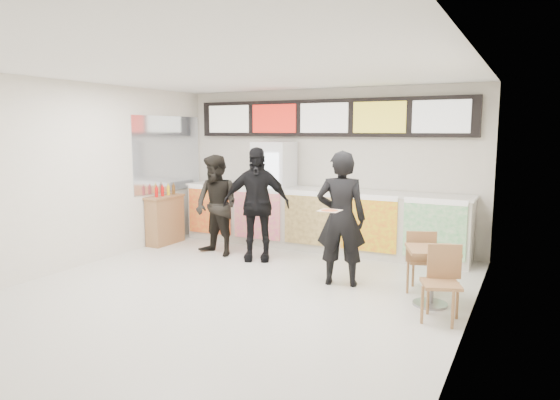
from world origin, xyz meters
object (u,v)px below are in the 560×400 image
Objects in this scene: customer_left at (217,206)px; condiment_ledge at (165,219)px; customer_mid at (256,204)px; cafe_table at (432,266)px; drinks_fridge at (274,193)px; customer_main at (341,219)px; service_counter at (317,219)px.

condiment_ledge is (-1.42, 0.28, -0.41)m from customer_left.
cafe_table is (3.12, -0.95, -0.46)m from customer_mid.
customer_main is at bearing -42.17° from drinks_fridge.
condiment_ledge is at bearing -26.98° from customer_main.
service_counter is 2.86× the size of customer_main.
customer_mid is at bearing -34.55° from customer_main.
condiment_ledge is at bearing 145.75° from cafe_table.
condiment_ledge reaches higher than cafe_table.
service_counter is 3.10× the size of customer_left.
customer_left is at bearing -27.77° from customer_main.
customer_main is 1.25× the size of cafe_table.
customer_mid is 3.29m from cafe_table.
service_counter is 2.86× the size of customer_mid.
customer_mid reaches higher than customer_main.
cafe_table is (1.33, -0.29, -0.45)m from customer_main.
customer_mid reaches higher than cafe_table.
drinks_fridge is 1.28× the size of cafe_table.
service_counter is 2.25m from customer_main.
customer_main is (2.10, -1.90, -0.03)m from drinks_fridge.
customer_left is (-2.57, 0.61, -0.07)m from customer_main.
customer_left reaches higher than cafe_table.
customer_mid is at bearing -116.60° from service_counter.
customer_main is 2.64m from customer_left.
customer_mid is 2.27m from condiment_ledge.
customer_left is 1.15× the size of cafe_table.
customer_left is 4.02m from cafe_table.
customer_left is at bearing 160.45° from customer_mid.
customer_main is at bearing 145.89° from cafe_table.
service_counter is at bearing -0.99° from drinks_fridge.
customer_left is at bearing 145.25° from cafe_table.
customer_main is 4.11m from condiment_ledge.
drinks_fridge is 1.11× the size of customer_left.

